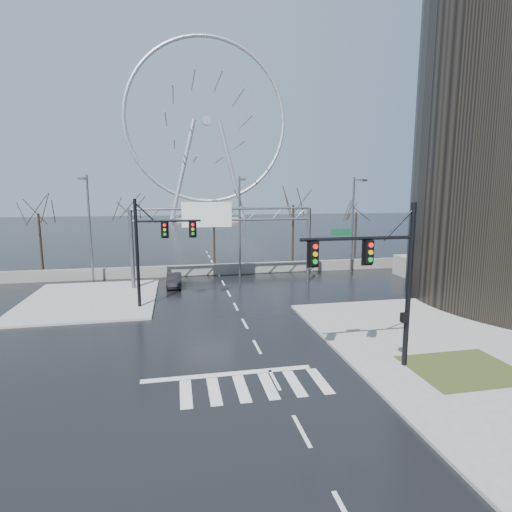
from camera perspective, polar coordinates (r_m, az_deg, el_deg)
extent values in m
plane|color=black|center=(22.62, 0.15, -12.85)|extent=(260.00, 260.00, 0.00)
cube|color=gray|center=(27.93, 20.07, -8.92)|extent=(12.00, 10.00, 0.15)
cube|color=gray|center=(34.30, -22.55, -5.75)|extent=(10.00, 12.00, 0.15)
cube|color=#2D401A|center=(22.02, 27.52, -14.12)|extent=(5.00, 4.00, 0.02)
cube|color=slate|center=(41.53, -5.36, -1.90)|extent=(52.00, 0.50, 1.10)
cylinder|color=black|center=(20.20, 21.00, -4.26)|extent=(0.24, 0.24, 8.00)
cylinder|color=black|center=(18.49, 14.32, 2.44)|extent=(5.40, 0.16, 0.16)
cube|color=black|center=(18.66, 15.83, 0.57)|extent=(0.35, 0.28, 1.05)
cube|color=black|center=(17.63, 8.29, 0.34)|extent=(0.35, 0.28, 1.05)
cylinder|color=black|center=(30.02, -16.60, 0.19)|extent=(0.24, 0.24, 8.00)
cylinder|color=black|center=(29.63, -12.37, 4.92)|extent=(4.60, 0.16, 0.16)
cube|color=black|center=(29.53, -12.91, 3.72)|extent=(0.35, 0.28, 1.05)
cube|color=black|center=(29.55, -9.03, 3.84)|extent=(0.35, 0.28, 1.05)
cylinder|color=slate|center=(36.10, -17.31, 0.81)|extent=(0.36, 0.36, 7.00)
cylinder|color=slate|center=(37.91, 7.50, 1.52)|extent=(0.36, 0.36, 7.00)
cylinder|color=slate|center=(35.83, -4.67, 6.75)|extent=(16.00, 0.20, 0.20)
cylinder|color=slate|center=(35.88, -4.65, 5.16)|extent=(16.00, 0.20, 0.20)
cube|color=#0A4B24|center=(35.56, -7.04, 5.89)|extent=(4.20, 0.10, 2.00)
cube|color=silver|center=(35.50, -7.04, 5.89)|extent=(4.40, 0.02, 2.20)
cylinder|color=slate|center=(39.98, -22.62, 3.45)|extent=(0.20, 0.20, 10.00)
cylinder|color=slate|center=(38.77, -23.37, 10.22)|extent=(0.12, 2.20, 0.12)
cube|color=slate|center=(37.79, -23.67, 10.09)|extent=(0.50, 0.70, 0.18)
cylinder|color=slate|center=(39.69, -2.35, 4.11)|extent=(0.20, 0.20, 10.00)
cylinder|color=slate|center=(38.47, -2.14, 10.96)|extent=(0.12, 2.20, 0.12)
cube|color=slate|center=(37.48, -1.88, 10.86)|extent=(0.50, 0.70, 0.18)
cylinder|color=slate|center=(43.22, 13.61, 4.27)|extent=(0.20, 0.20, 10.00)
cylinder|color=slate|center=(42.10, 14.49, 10.52)|extent=(0.12, 2.20, 0.12)
cube|color=slate|center=(41.20, 15.10, 10.40)|extent=(0.50, 0.70, 0.18)
cylinder|color=black|center=(46.95, -28.39, 1.52)|extent=(0.24, 0.24, 6.30)
cylinder|color=black|center=(44.61, -17.49, 2.15)|extent=(0.24, 0.24, 6.75)
cylinder|color=black|center=(45.58, -6.01, 2.09)|extent=(0.24, 0.24, 5.85)
cylinder|color=black|center=(46.25, 5.28, 2.94)|extent=(0.24, 0.24, 7.02)
cylinder|color=black|center=(49.63, 14.01, 2.60)|extent=(0.24, 0.24, 6.12)
cube|color=gray|center=(116.19, -6.82, 5.13)|extent=(18.00, 6.00, 1.00)
torus|color=#B2B2B7|center=(117.55, -7.09, 18.62)|extent=(45.00, 1.00, 45.00)
cylinder|color=#B2B2B7|center=(117.55, -7.09, 18.62)|extent=(2.40, 1.50, 2.40)
cylinder|color=#B2B2B7|center=(115.71, -10.48, 11.72)|extent=(8.28, 1.20, 28.82)
cylinder|color=#B2B2B7|center=(116.81, -3.45, 11.82)|extent=(8.28, 1.20, 28.82)
imported|color=black|center=(36.79, -11.63, -3.39)|extent=(1.35, 3.72, 1.22)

